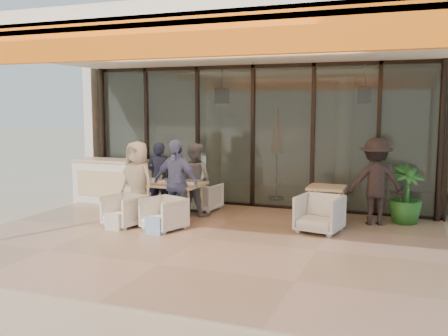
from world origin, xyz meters
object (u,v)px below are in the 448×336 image
object	(u,v)px
chair_far_left	(170,194)
diner_periwinkle	(176,182)
chair_far_right	(204,195)
side_table	(327,192)
diner_cream	(137,182)
side_chair	(319,212)
diner_grey	(195,179)
diner_navy	(159,177)
standing_woman	(375,182)
chair_near_left	(124,209)
potted_palm	(405,195)
host_counter	(112,181)
chair_near_right	(164,212)
dining_table	(167,185)

from	to	relation	value
chair_far_left	diner_periwinkle	distance (m)	1.71
chair_far_right	side_table	world-z (taller)	side_table
side_table	diner_cream	bearing A→B (deg)	-162.88
side_chair	diner_grey	bearing A→B (deg)	179.06
diner_navy	standing_woman	size ratio (longest dim) A/B	0.91
chair_near_left	potted_palm	size ratio (longest dim) A/B	0.58
chair_far_left	potted_palm	world-z (taller)	potted_palm
chair_far_left	side_chair	world-z (taller)	side_chair
chair_far_right	diner_navy	world-z (taller)	diner_navy
side_chair	host_counter	bearing A→B (deg)	178.44
chair_near_right	side_table	size ratio (longest dim) A/B	0.92
diner_navy	side_table	distance (m)	3.57
side_chair	potted_palm	bearing A→B (deg)	52.12
diner_navy	diner_grey	xyz separation A→B (m)	(0.84, 0.00, -0.00)
host_counter	chair_near_right	world-z (taller)	host_counter
dining_table	chair_far_right	xyz separation A→B (m)	(0.43, 0.94, -0.35)
diner_grey	side_table	distance (m)	2.73
standing_woman	dining_table	bearing A→B (deg)	-4.44
dining_table	chair_far_right	world-z (taller)	dining_table
dining_table	side_chair	size ratio (longest dim) A/B	1.94
standing_woman	chair_far_right	bearing A→B (deg)	-17.83
chair_far_right	potted_palm	world-z (taller)	potted_palm
host_counter	potted_palm	xyz separation A→B (m)	(6.55, 0.18, 0.05)
diner_cream	side_table	distance (m)	3.73
potted_palm	diner_navy	bearing A→B (deg)	-171.79
diner_grey	diner_cream	bearing A→B (deg)	60.37
diner_cream	potted_palm	world-z (taller)	diner_cream
diner_cream	standing_woman	distance (m)	4.64
diner_navy	diner_grey	bearing A→B (deg)	166.87
diner_navy	dining_table	bearing A→B (deg)	119.89
chair_far_right	diner_grey	world-z (taller)	diner_grey
diner_periwinkle	side_table	bearing A→B (deg)	30.05
diner_periwinkle	potted_palm	xyz separation A→B (m)	(4.16, 1.62, -0.25)
standing_woman	potted_palm	distance (m)	0.68
dining_table	diner_periwinkle	world-z (taller)	diner_periwinkle
chair_far_right	potted_palm	distance (m)	4.17
chair_near_right	diner_navy	world-z (taller)	diner_navy
dining_table	side_table	xyz separation A→B (m)	(3.14, 0.64, -0.05)
chair_far_right	chair_near_left	xyz separation A→B (m)	(-0.84, -1.90, 0.00)
diner_periwinkle	potted_palm	size ratio (longest dim) A/B	1.42
dining_table	standing_woman	distance (m)	4.12
chair_near_right	diner_periwinkle	bearing A→B (deg)	110.56
host_counter	side_chair	distance (m)	5.23
diner_cream	standing_woman	bearing A→B (deg)	30.26
diner_cream	side_table	size ratio (longest dim) A/B	2.15
chair_far_right	chair_near_right	bearing A→B (deg)	97.55
diner_grey	side_table	world-z (taller)	diner_grey
diner_navy	potted_palm	xyz separation A→B (m)	(5.00, 0.72, -0.19)
chair_far_right	side_chair	distance (m)	2.92
chair_near_right	dining_table	bearing A→B (deg)	134.57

